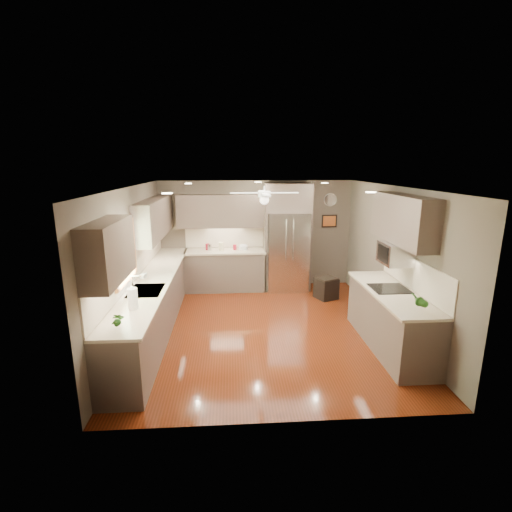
{
  "coord_description": "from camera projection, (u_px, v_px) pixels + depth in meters",
  "views": [
    {
      "loc": [
        -0.58,
        -6.11,
        2.86
      ],
      "look_at": [
        -0.12,
        0.6,
        1.19
      ],
      "focal_mm": 26.0,
      "sensor_mm": 36.0,
      "label": 1
    }
  ],
  "objects": [
    {
      "name": "ceiling",
      "position": [
        266.0,
        187.0,
        6.04
      ],
      "size": [
        5.0,
        5.0,
        0.0
      ],
      "primitive_type": "plane",
      "rotation": [
        3.14,
        0.0,
        0.0
      ],
      "color": "white",
      "rests_on": "ground"
    },
    {
      "name": "right_run",
      "position": [
        391.0,
        318.0,
        5.88
      ],
      "size": [
        0.7,
        2.2,
        1.45
      ],
      "color": "brown",
      "rests_on": "ground"
    },
    {
      "name": "canister_c",
      "position": [
        221.0,
        247.0,
        8.46
      ],
      "size": [
        0.13,
        0.13,
        0.2
      ],
      "primitive_type": "cylinder",
      "rotation": [
        0.0,
        0.0,
        0.08
      ],
      "color": "beige",
      "rests_on": "back_run"
    },
    {
      "name": "soap_bottle",
      "position": [
        143.0,
        276.0,
        6.27
      ],
      "size": [
        0.1,
        0.1,
        0.17
      ],
      "primitive_type": "imported",
      "rotation": [
        0.0,
        0.0,
        -0.26
      ],
      "color": "white",
      "rests_on": "left_run"
    },
    {
      "name": "window",
      "position": [
        124.0,
        253.0,
        5.64
      ],
      "size": [
        0.05,
        1.12,
        0.92
      ],
      "color": "#BFF2B2",
      "rests_on": "wall_left"
    },
    {
      "name": "refrigerator",
      "position": [
        287.0,
        239.0,
        8.5
      ],
      "size": [
        1.06,
        0.75,
        2.45
      ],
      "color": "silver",
      "rests_on": "ground"
    },
    {
      "name": "sink",
      "position": [
        146.0,
        292.0,
        5.82
      ],
      "size": [
        0.5,
        0.7,
        0.32
      ],
      "color": "silver",
      "rests_on": "left_run"
    },
    {
      "name": "microwave",
      "position": [
        395.0,
        253.0,
        5.89
      ],
      "size": [
        0.43,
        0.55,
        0.34
      ],
      "color": "silver",
      "rests_on": "wall_right"
    },
    {
      "name": "ceiling_fan",
      "position": [
        264.0,
        196.0,
        6.37
      ],
      "size": [
        1.18,
        1.18,
        0.32
      ],
      "color": "white",
      "rests_on": "ceiling"
    },
    {
      "name": "canister_b",
      "position": [
        209.0,
        247.0,
        8.47
      ],
      "size": [
        0.13,
        0.13,
        0.15
      ],
      "primitive_type": "cylinder",
      "rotation": [
        0.0,
        0.0,
        0.42
      ],
      "color": "silver",
      "rests_on": "back_run"
    },
    {
      "name": "recessed_lights",
      "position": [
        262.0,
        186.0,
        6.43
      ],
      "size": [
        2.84,
        3.14,
        0.01
      ],
      "color": "white",
      "rests_on": "ceiling"
    },
    {
      "name": "potted_plant_right",
      "position": [
        418.0,
        301.0,
        4.95
      ],
      "size": [
        0.19,
        0.17,
        0.3
      ],
      "primitive_type": "imported",
      "rotation": [
        0.0,
        0.0,
        0.28
      ],
      "color": "#1F5217",
      "rests_on": "right_run"
    },
    {
      "name": "paper_towel",
      "position": [
        133.0,
        299.0,
        5.02
      ],
      "size": [
        0.13,
        0.13,
        0.33
      ],
      "color": "white",
      "rests_on": "left_run"
    },
    {
      "name": "bowl",
      "position": [
        243.0,
        249.0,
        8.51
      ],
      "size": [
        0.25,
        0.25,
        0.05
      ],
      "primitive_type": "imported",
      "rotation": [
        0.0,
        0.0,
        -0.18
      ],
      "color": "beige",
      "rests_on": "back_run"
    },
    {
      "name": "floor",
      "position": [
        265.0,
        328.0,
        6.65
      ],
      "size": [
        5.0,
        5.0,
        0.0
      ],
      "primitive_type": "plane",
      "color": "#481A09",
      "rests_on": "ground"
    },
    {
      "name": "stool",
      "position": [
        326.0,
        288.0,
        8.08
      ],
      "size": [
        0.53,
        0.53,
        0.48
      ],
      "color": "black",
      "rests_on": "ground"
    },
    {
      "name": "potted_plant_left",
      "position": [
        116.0,
        320.0,
        4.36
      ],
      "size": [
        0.16,
        0.12,
        0.28
      ],
      "primitive_type": "imported",
      "rotation": [
        0.0,
        0.0,
        0.16
      ],
      "color": "#1F5217",
      "rests_on": "left_run"
    },
    {
      "name": "wall_front",
      "position": [
        287.0,
        321.0,
        3.92
      ],
      "size": [
        4.5,
        0.0,
        4.5
      ],
      "primitive_type": "plane",
      "rotation": [
        -1.57,
        0.0,
        0.0
      ],
      "color": "brown",
      "rests_on": "ground"
    },
    {
      "name": "framed_print",
      "position": [
        329.0,
        221.0,
        8.79
      ],
      "size": [
        0.36,
        0.03,
        0.3
      ],
      "color": "black",
      "rests_on": "wall_back"
    },
    {
      "name": "uppers",
      "position": [
        222.0,
        219.0,
        6.83
      ],
      "size": [
        4.5,
        4.7,
        0.95
      ],
      "color": "brown",
      "rests_on": "wall_left"
    },
    {
      "name": "back_run",
      "position": [
        226.0,
        269.0,
        8.62
      ],
      "size": [
        1.85,
        0.65,
        1.45
      ],
      "color": "brown",
      "rests_on": "ground"
    },
    {
      "name": "wall_left",
      "position": [
        132.0,
        263.0,
        6.2
      ],
      "size": [
        0.0,
        5.0,
        5.0
      ],
      "primitive_type": "plane",
      "rotation": [
        1.57,
        0.0,
        1.57
      ],
      "color": "brown",
      "rests_on": "ground"
    },
    {
      "name": "wall_back",
      "position": [
        256.0,
        234.0,
        8.77
      ],
      "size": [
        4.5,
        0.0,
        4.5
      ],
      "primitive_type": "plane",
      "rotation": [
        1.57,
        0.0,
        0.0
      ],
      "color": "brown",
      "rests_on": "ground"
    },
    {
      "name": "wall_right",
      "position": [
        393.0,
        259.0,
        6.49
      ],
      "size": [
        0.0,
        5.0,
        5.0
      ],
      "primitive_type": "plane",
      "rotation": [
        1.57,
        0.0,
        -1.57
      ],
      "color": "brown",
      "rests_on": "ground"
    },
    {
      "name": "canister_a",
      "position": [
        208.0,
        247.0,
        8.49
      ],
      "size": [
        0.1,
        0.1,
        0.15
      ],
      "primitive_type": "cylinder",
      "rotation": [
        0.0,
        0.0,
        0.14
      ],
      "color": "maroon",
      "rests_on": "back_run"
    },
    {
      "name": "left_run",
      "position": [
        155.0,
        302.0,
        6.55
      ],
      "size": [
        0.65,
        4.7,
        1.45
      ],
      "color": "brown",
      "rests_on": "ground"
    },
    {
      "name": "wall_clock",
      "position": [
        330.0,
        200.0,
        8.67
      ],
      "size": [
        0.3,
        0.03,
        0.3
      ],
      "color": "white",
      "rests_on": "wall_back"
    },
    {
      "name": "canister_d",
      "position": [
        235.0,
        247.0,
        8.54
      ],
      "size": [
        0.08,
        0.08,
        0.12
      ],
      "primitive_type": "cylinder",
      "rotation": [
        0.0,
        0.0,
        0.03
      ],
      "color": "maroon",
      "rests_on": "back_run"
    }
  ]
}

